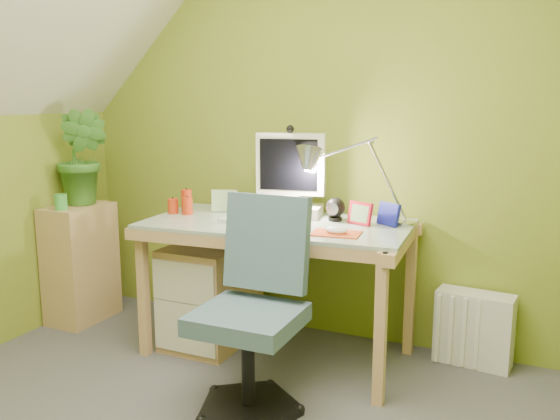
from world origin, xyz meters
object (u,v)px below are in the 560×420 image
at_px(potted_plant, 83,157).
at_px(task_chair, 248,317).
at_px(desk, 277,289).
at_px(desk_lamp, 370,161).
at_px(radiator, 474,329).
at_px(monitor, 291,166).
at_px(side_ledge, 81,263).

bearing_deg(potted_plant, task_chair, -23.33).
xyz_separation_m(desk, potted_plant, (-1.33, 0.02, 0.66)).
bearing_deg(desk, task_chair, -80.84).
bearing_deg(desk_lamp, desk, -150.14).
height_order(desk, desk_lamp, desk_lamp).
distance_m(potted_plant, radiator, 2.49).
distance_m(monitor, potted_plant, 1.34).
bearing_deg(potted_plant, monitor, 7.09).
xyz_separation_m(desk, radiator, (1.00, 0.32, -0.18)).
bearing_deg(desk, desk_lamp, 17.92).
bearing_deg(desk_lamp, potted_plant, -166.64).
height_order(potted_plant, task_chair, potted_plant).
distance_m(desk, side_ledge, 1.35).
distance_m(desk_lamp, task_chair, 1.06).
distance_m(desk_lamp, potted_plant, 1.79).
height_order(desk_lamp, side_ledge, desk_lamp).
distance_m(potted_plant, task_chair, 1.70).
height_order(desk, potted_plant, potted_plant).
xyz_separation_m(desk_lamp, task_chair, (-0.31, -0.80, -0.62)).
bearing_deg(side_ledge, monitor, 9.04).
relative_size(desk_lamp, side_ledge, 0.88).
bearing_deg(task_chair, potted_plant, 156.20).
xyz_separation_m(potted_plant, radiator, (2.33, 0.30, -0.84)).
bearing_deg(potted_plant, desk_lamp, 5.30).
distance_m(side_ledge, task_chair, 1.61).
xyz_separation_m(monitor, task_chair, (0.14, -0.80, -0.57)).
distance_m(desk_lamp, side_ledge, 1.95).
relative_size(side_ledge, radiator, 1.88).
xyz_separation_m(desk_lamp, potted_plant, (-1.78, -0.16, -0.04)).
bearing_deg(monitor, desk_lamp, -11.79).
bearing_deg(desk, side_ledge, 177.60).
xyz_separation_m(desk_lamp, side_ledge, (-1.80, -0.21, -0.70)).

